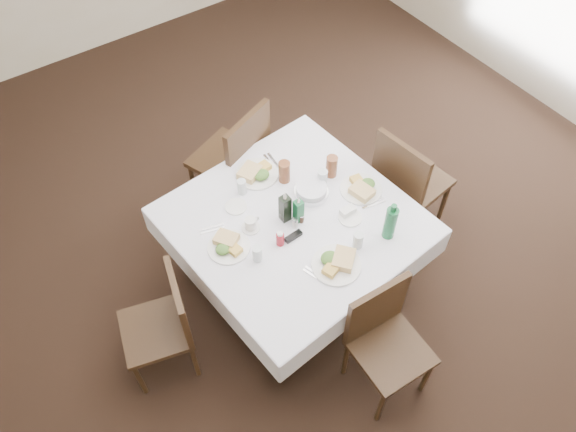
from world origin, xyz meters
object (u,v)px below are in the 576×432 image
at_px(oil_cruet_dark, 285,207).
at_px(water_w, 257,254).
at_px(coffee_mug, 251,224).
at_px(green_bottle, 390,222).
at_px(chair_south, 384,335).
at_px(ketchup_bottle, 280,239).
at_px(chair_east, 406,179).
at_px(water_e, 322,178).
at_px(bread_basket, 311,191).
at_px(dining_table, 294,226).
at_px(water_n, 242,187).
at_px(chair_west, 167,320).
at_px(chair_north, 237,156).
at_px(water_s, 358,240).
at_px(oil_cruet_green, 298,210).

bearing_deg(oil_cruet_dark, water_w, -152.94).
bearing_deg(coffee_mug, green_bottle, -38.77).
bearing_deg(chair_south, ketchup_bottle, 106.00).
distance_m(chair_east, coffee_mug, 1.29).
distance_m(water_e, bread_basket, 0.12).
distance_m(dining_table, coffee_mug, 0.31).
distance_m(water_n, coffee_mug, 0.31).
bearing_deg(water_e, oil_cruet_dark, -165.25).
height_order(chair_south, chair_west, chair_south).
bearing_deg(chair_north, chair_west, -140.39).
relative_size(water_s, water_e, 0.92).
height_order(water_w, green_bottle, green_bottle).
bearing_deg(oil_cruet_dark, water_n, 107.30).
relative_size(chair_east, bread_basket, 4.24).
relative_size(chair_east, oil_cruet_green, 4.31).
bearing_deg(chair_south, green_bottle, 49.69).
distance_m(chair_south, oil_cruet_dark, 1.00).
xyz_separation_m(water_e, bread_basket, (-0.12, -0.03, -0.03)).
distance_m(chair_north, chair_south, 1.76).
xyz_separation_m(chair_north, ketchup_bottle, (-0.27, -0.97, 0.22)).
xyz_separation_m(chair_south, water_s, (0.16, 0.49, 0.30)).
bearing_deg(dining_table, ketchup_bottle, -149.95).
xyz_separation_m(water_w, coffee_mug, (0.10, 0.23, -0.02)).
bearing_deg(bread_basket, dining_table, -153.42).
xyz_separation_m(water_s, water_e, (0.13, 0.54, 0.00)).
xyz_separation_m(dining_table, chair_north, (0.08, 0.86, -0.10)).
xyz_separation_m(water_w, oil_cruet_dark, (0.32, 0.17, 0.06)).
distance_m(chair_south, water_e, 1.12).
bearing_deg(chair_north, coffee_mug, -114.80).
bearing_deg(water_w, water_e, 20.67).
relative_size(chair_north, water_w, 9.02).
relative_size(water_s, coffee_mug, 0.89).
distance_m(chair_north, water_e, 0.80).
relative_size(bread_basket, coffee_mug, 1.76).
distance_m(chair_south, oil_cruet_green, 0.94).
height_order(water_s, coffee_mug, water_s).
height_order(dining_table, chair_west, chair_west).
xyz_separation_m(dining_table, bread_basket, (0.22, 0.11, 0.11)).
xyz_separation_m(water_e, coffee_mug, (-0.61, -0.04, -0.02)).
xyz_separation_m(chair_north, oil_cruet_dark, (-0.12, -0.82, 0.28)).
bearing_deg(dining_table, water_e, 22.78).
xyz_separation_m(water_s, coffee_mug, (-0.47, 0.51, -0.02)).
bearing_deg(water_e, dining_table, -157.22).
height_order(chair_north, bread_basket, chair_north).
height_order(dining_table, chair_east, chair_east).
bearing_deg(coffee_mug, chair_west, -169.38).
height_order(bread_basket, oil_cruet_dark, oil_cruet_dark).
bearing_deg(water_w, chair_south, -62.14).
relative_size(oil_cruet_dark, ketchup_bottle, 2.34).
bearing_deg(bread_basket, oil_cruet_dark, -165.43).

